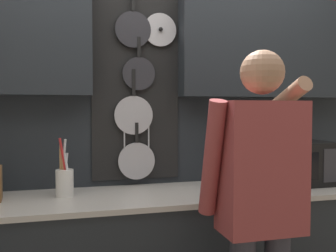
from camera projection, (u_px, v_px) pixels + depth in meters
back_wall_unit at (181, 94)px, 2.52m from camera, size 3.14×0.20×2.44m
microwave at (289, 163)px, 2.52m from camera, size 0.53×0.38×0.29m
utensil_crock at (65, 180)px, 2.15m from camera, size 0.10×0.10×0.34m
person at (260, 195)px, 1.76m from camera, size 0.54×0.63×1.67m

